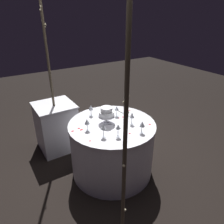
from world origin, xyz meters
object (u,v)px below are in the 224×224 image
tiered_cake (107,113)px  wine_glass_5 (103,128)px  wine_glass_0 (132,116)px  wine_glass_2 (117,109)px  wine_glass_1 (118,127)px  side_table (56,127)px  cake_knife (124,113)px  decorative_arch (74,70)px  wine_glass_4 (87,122)px  wine_glass_6 (142,124)px  wine_glass_3 (91,108)px  main_table (112,148)px

tiered_cake → wine_glass_5: tiered_cake is taller
wine_glass_0 → wine_glass_2: (0.30, 0.04, -0.01)m
wine_glass_1 → tiered_cake: bearing=-9.2°
wine_glass_2 → side_table: bearing=37.9°
side_table → cake_knife: size_ratio=2.67×
decorative_arch → wine_glass_4: bearing=-80.2°
tiered_cake → cake_knife: (0.11, -0.35, -0.14)m
wine_glass_6 → side_table: bearing=25.3°
side_table → wine_glass_3: (-0.61, -0.34, 0.49)m
wine_glass_0 → wine_glass_3: 0.60m
wine_glass_2 → wine_glass_3: (0.21, 0.30, 0.01)m
decorative_arch → cake_knife: decorative_arch is taller
main_table → tiered_cake: tiered_cake is taller
decorative_arch → main_table: size_ratio=2.12×
main_table → wine_glass_2: 0.55m
side_table → cake_knife: side_table is taller
wine_glass_1 → wine_glass_3: wine_glass_3 is taller
tiered_cake → main_table: bearing=-138.4°
cake_knife → decorative_arch: bearing=102.3°
wine_glass_1 → wine_glass_2: bearing=-31.8°
wine_glass_1 → decorative_arch: bearing=50.4°
decorative_arch → wine_glass_0: bearing=-101.9°
wine_glass_6 → cake_knife: bearing=-12.4°
main_table → wine_glass_1: (-0.30, 0.11, 0.51)m
main_table → wine_glass_0: 0.57m
wine_glass_6 → wine_glass_2: bearing=0.7°
main_table → wine_glass_1: bearing=160.5°
decorative_arch → wine_glass_0: 0.96m
main_table → wine_glass_6: (-0.38, -0.18, 0.50)m
wine_glass_3 → cake_knife: size_ratio=0.55×
side_table → wine_glass_3: size_ratio=4.88×
wine_glass_2 → wine_glass_3: bearing=55.2°
wine_glass_0 → cake_knife: size_ratio=0.56×
tiered_cake → wine_glass_6: tiered_cake is taller
main_table → wine_glass_1: 0.60m
wine_glass_1 → wine_glass_4: size_ratio=1.01×
side_table → wine_glass_1: bearing=-164.4°
cake_knife → wine_glass_4: bearing=102.8°
tiered_cake → side_table: bearing=24.2°
decorative_arch → wine_glass_2: size_ratio=16.25×
main_table → decorative_arch: bearing=90.1°
wine_glass_5 → wine_glass_6: wine_glass_5 is taller
side_table → wine_glass_4: 1.08m
wine_glass_3 → wine_glass_5: wine_glass_3 is taller
main_table → wine_glass_5: bearing=130.3°
tiered_cake → wine_glass_0: (-0.20, -0.26, -0.03)m
wine_glass_5 → wine_glass_1: bearing=-119.6°
wine_glass_5 → wine_glass_3: bearing=-13.1°
wine_glass_0 → wine_glass_1: size_ratio=1.04×
wine_glass_4 → side_table: bearing=6.8°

